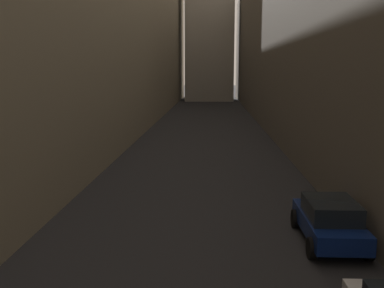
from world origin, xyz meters
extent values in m
plane|color=#232326|center=(0.00, 48.00, 0.00)|extent=(264.00, 264.00, 0.00)
cube|color=#60594F|center=(12.53, 50.00, 9.48)|extent=(14.07, 108.00, 18.96)
cube|color=navy|center=(4.40, 23.82, 0.62)|extent=(1.66, 3.90, 0.57)
cube|color=black|center=(4.40, 23.64, 1.19)|extent=(1.52, 2.05, 0.58)
cylinder|color=black|center=(3.57, 25.15, 0.33)|extent=(0.22, 0.66, 0.66)
cylinder|color=black|center=(5.23, 25.15, 0.33)|extent=(0.22, 0.66, 0.66)
cylinder|color=black|center=(3.57, 22.49, 0.33)|extent=(0.22, 0.66, 0.66)
cylinder|color=black|center=(5.23, 22.49, 0.33)|extent=(0.22, 0.66, 0.66)
camera|label=1|loc=(0.58, 9.95, 5.56)|focal=41.13mm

